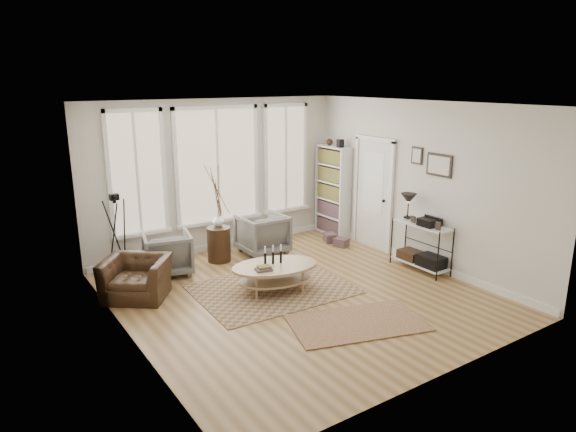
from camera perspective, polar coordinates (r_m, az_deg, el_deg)
room at (r=7.66m, az=1.26°, el=1.23°), size 5.50×5.54×2.90m
bay_window at (r=9.89m, az=-7.82°, el=5.33°), size 4.14×0.12×2.24m
door at (r=10.15m, az=9.46°, el=2.72°), size 0.09×1.06×2.22m
bookcase at (r=10.89m, az=5.05°, el=2.81°), size 0.31×0.85×2.06m
low_shelf at (r=9.20m, az=14.55°, el=-2.79°), size 0.38×1.08×1.30m
wall_art at (r=9.06m, az=15.83°, el=5.73°), size 0.04×0.88×0.44m
rug_main at (r=8.26m, az=-1.74°, el=-8.10°), size 2.46×1.88×0.01m
rug_runner at (r=7.25m, az=7.72°, el=-11.64°), size 2.05×1.51×0.01m
coffee_table at (r=8.08m, az=-1.49°, el=-6.10°), size 1.52×1.14×0.63m
armchair_left at (r=9.02m, az=-13.25°, el=-4.05°), size 0.94×0.96×0.73m
armchair_right at (r=9.79m, az=-2.86°, el=-2.00°), size 0.83×0.85×0.77m
side_table at (r=9.32m, az=-7.80°, el=0.04°), size 0.43×0.43×1.79m
vase at (r=9.43m, az=-7.78°, el=-0.49°), size 0.23×0.23×0.22m
accent_chair at (r=8.22m, az=-16.51°, el=-6.61°), size 1.26×1.24×0.62m
tripod_camera at (r=8.99m, az=-18.38°, el=-2.50°), size 0.51×0.51×1.44m
book_stack_near at (r=10.57m, az=4.68°, el=-2.41°), size 0.30×0.34×0.18m
book_stack_far at (r=10.31m, az=5.93°, el=-2.95°), size 0.27×0.31×0.17m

